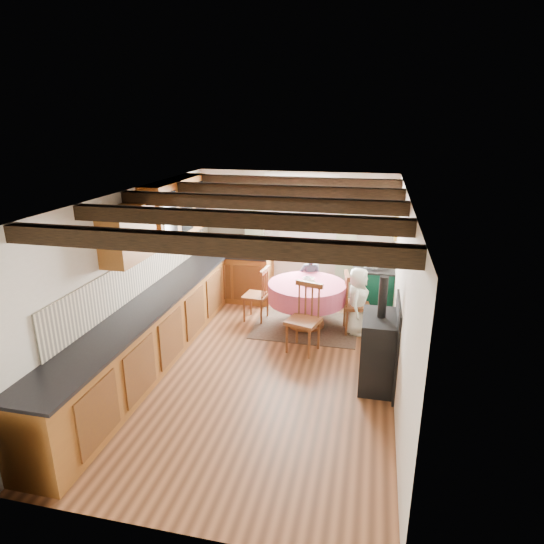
% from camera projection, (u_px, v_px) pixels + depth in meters
% --- Properties ---
extents(floor, '(3.60, 5.50, 0.00)m').
position_uv_depth(floor, '(259.00, 368.00, 6.40)').
color(floor, '#9B5C35').
rests_on(floor, ground).
extents(ceiling, '(3.60, 5.50, 0.00)m').
position_uv_depth(ceiling, '(258.00, 195.00, 5.64)').
color(ceiling, white).
rests_on(ceiling, ground).
extents(wall_back, '(3.60, 0.00, 2.40)m').
position_uv_depth(wall_back, '(295.00, 237.00, 8.56)').
color(wall_back, silver).
rests_on(wall_back, ground).
extents(wall_front, '(3.60, 0.00, 2.40)m').
position_uv_depth(wall_front, '(169.00, 411.00, 3.47)').
color(wall_front, silver).
rests_on(wall_front, ground).
extents(wall_left, '(0.00, 5.50, 2.40)m').
position_uv_depth(wall_left, '(133.00, 277.00, 6.39)').
color(wall_left, silver).
rests_on(wall_left, ground).
extents(wall_right, '(0.00, 5.50, 2.40)m').
position_uv_depth(wall_right, '(401.00, 299.00, 5.64)').
color(wall_right, silver).
rests_on(wall_right, ground).
extents(beam_a, '(3.60, 0.16, 0.16)m').
position_uv_depth(beam_a, '(198.00, 244.00, 3.81)').
color(beam_a, black).
rests_on(beam_a, ceiling).
extents(beam_b, '(3.60, 0.16, 0.16)m').
position_uv_depth(beam_b, '(234.00, 219.00, 4.74)').
color(beam_b, black).
rests_on(beam_b, ceiling).
extents(beam_c, '(3.60, 0.16, 0.16)m').
position_uv_depth(beam_c, '(258.00, 203.00, 5.66)').
color(beam_c, black).
rests_on(beam_c, ceiling).
extents(beam_d, '(3.60, 0.16, 0.16)m').
position_uv_depth(beam_d, '(275.00, 191.00, 6.59)').
color(beam_d, black).
rests_on(beam_d, ceiling).
extents(beam_e, '(3.60, 0.16, 0.16)m').
position_uv_depth(beam_e, '(288.00, 182.00, 7.52)').
color(beam_e, black).
rests_on(beam_e, ceiling).
extents(splash_left, '(0.02, 4.50, 0.55)m').
position_uv_depth(splash_left, '(144.00, 271.00, 6.66)').
color(splash_left, beige).
rests_on(splash_left, wall_left).
extents(splash_back, '(1.40, 0.02, 0.55)m').
position_uv_depth(splash_back, '(243.00, 234.00, 8.75)').
color(splash_back, beige).
rests_on(splash_back, wall_back).
extents(base_cabinet_left, '(0.60, 5.30, 0.88)m').
position_uv_depth(base_cabinet_left, '(157.00, 329.00, 6.57)').
color(base_cabinet_left, brown).
rests_on(base_cabinet_left, floor).
extents(base_cabinet_back, '(1.30, 0.60, 0.88)m').
position_uv_depth(base_cabinet_back, '(237.00, 277.00, 8.74)').
color(base_cabinet_back, brown).
rests_on(base_cabinet_back, floor).
extents(worktop_left, '(0.64, 5.30, 0.04)m').
position_uv_depth(worktop_left, '(156.00, 299.00, 6.42)').
color(worktop_left, black).
rests_on(worktop_left, base_cabinet_left).
extents(worktop_back, '(1.30, 0.64, 0.04)m').
position_uv_depth(worktop_back, '(236.00, 254.00, 8.58)').
color(worktop_back, black).
rests_on(worktop_back, base_cabinet_back).
extents(wall_cabinet_glass, '(0.34, 1.80, 0.90)m').
position_uv_depth(wall_cabinet_glass, '(176.00, 209.00, 7.23)').
color(wall_cabinet_glass, brown).
rests_on(wall_cabinet_glass, wall_left).
extents(wall_cabinet_solid, '(0.34, 0.90, 0.70)m').
position_uv_depth(wall_cabinet_solid, '(128.00, 234.00, 5.86)').
color(wall_cabinet_solid, brown).
rests_on(wall_cabinet_solid, wall_left).
extents(window_frame, '(1.34, 0.03, 1.54)m').
position_uv_depth(window_frame, '(301.00, 216.00, 8.40)').
color(window_frame, white).
rests_on(window_frame, wall_back).
extents(window_pane, '(1.20, 0.01, 1.40)m').
position_uv_depth(window_pane, '(301.00, 216.00, 8.40)').
color(window_pane, white).
rests_on(window_pane, wall_back).
extents(curtain_left, '(0.35, 0.10, 2.10)m').
position_uv_depth(curtain_left, '(255.00, 241.00, 8.66)').
color(curtain_left, beige).
rests_on(curtain_left, wall_back).
extents(curtain_right, '(0.35, 0.10, 2.10)m').
position_uv_depth(curtain_right, '(346.00, 247.00, 8.30)').
color(curtain_right, beige).
rests_on(curtain_right, wall_back).
extents(curtain_rod, '(2.00, 0.03, 0.03)m').
position_uv_depth(curtain_rod, '(301.00, 184.00, 8.13)').
color(curtain_rod, black).
rests_on(curtain_rod, wall_back).
extents(wall_picture, '(0.04, 0.50, 0.60)m').
position_uv_depth(wall_picture, '(396.00, 220.00, 7.62)').
color(wall_picture, gold).
rests_on(wall_picture, wall_right).
extents(wall_plate, '(0.30, 0.02, 0.30)m').
position_uv_depth(wall_plate, '(354.00, 213.00, 8.16)').
color(wall_plate, silver).
rests_on(wall_plate, wall_back).
extents(rug, '(1.69, 1.32, 0.01)m').
position_uv_depth(rug, '(306.00, 326.00, 7.69)').
color(rug, '#3A221C').
rests_on(rug, floor).
extents(dining_table, '(1.26, 1.26, 0.76)m').
position_uv_depth(dining_table, '(306.00, 305.00, 7.57)').
color(dining_table, '#BE4969').
rests_on(dining_table, floor).
extents(chair_near, '(0.56, 0.57, 1.04)m').
position_uv_depth(chair_near, '(303.00, 319.00, 6.72)').
color(chair_near, brown).
rests_on(chair_near, floor).
extents(chair_left, '(0.46, 0.44, 0.94)m').
position_uv_depth(chair_left, '(256.00, 294.00, 7.81)').
color(chair_left, brown).
rests_on(chair_left, floor).
extents(chair_right, '(0.51, 0.50, 1.00)m').
position_uv_depth(chair_right, '(357.00, 303.00, 7.35)').
color(chair_right, brown).
rests_on(chair_right, floor).
extents(aga_range, '(0.69, 1.07, 0.99)m').
position_uv_depth(aga_range, '(373.00, 290.00, 7.93)').
color(aga_range, '#0D3D2A').
rests_on(aga_range, floor).
extents(cast_iron_stove, '(0.44, 0.74, 1.48)m').
position_uv_depth(cast_iron_stove, '(380.00, 332.00, 5.79)').
color(cast_iron_stove, black).
rests_on(cast_iron_stove, floor).
extents(child_far, '(0.46, 0.37, 1.11)m').
position_uv_depth(child_far, '(310.00, 282.00, 8.12)').
color(child_far, '#393744').
rests_on(child_far, floor).
extents(child_right, '(0.42, 0.58, 1.10)m').
position_uv_depth(child_right, '(357.00, 301.00, 7.29)').
color(child_right, white).
rests_on(child_right, floor).
extents(bowl_a, '(0.26, 0.26, 0.05)m').
position_uv_depth(bowl_a, '(308.00, 279.00, 7.57)').
color(bowl_a, silver).
rests_on(bowl_a, dining_table).
extents(bowl_b, '(0.26, 0.26, 0.06)m').
position_uv_depth(bowl_b, '(309.00, 283.00, 7.37)').
color(bowl_b, silver).
rests_on(bowl_b, dining_table).
extents(cup, '(0.13, 0.13, 0.10)m').
position_uv_depth(cup, '(307.00, 280.00, 7.45)').
color(cup, silver).
rests_on(cup, dining_table).
extents(canister_tall, '(0.13, 0.13, 0.23)m').
position_uv_depth(canister_tall, '(219.00, 246.00, 8.56)').
color(canister_tall, '#262628').
rests_on(canister_tall, worktop_back).
extents(canister_wide, '(0.16, 0.16, 0.18)m').
position_uv_depth(canister_wide, '(242.00, 249.00, 8.51)').
color(canister_wide, '#262628').
rests_on(canister_wide, worktop_back).
extents(canister_slim, '(0.09, 0.09, 0.26)m').
position_uv_depth(canister_slim, '(254.00, 247.00, 8.48)').
color(canister_slim, '#262628').
rests_on(canister_slim, worktop_back).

